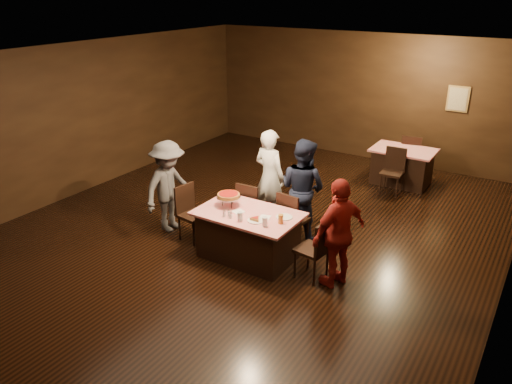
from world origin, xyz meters
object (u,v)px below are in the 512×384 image
diner_navy_hoodie (303,189)px  chair_far_right (294,218)px  back_table (402,166)px  chair_back_near (392,172)px  chair_end_right (312,248)px  diner_white_jacket (270,177)px  glass_amber (281,219)px  glass_front_right (265,222)px  diner_red_shirt (339,233)px  glass_front_left (240,217)px  main_table (248,235)px  pizza_stand (229,195)px  chair_end_left (193,214)px  chair_back_far (410,155)px  diner_grey_knit (169,187)px  plate_empty (284,217)px  chair_far_left (253,207)px

diner_navy_hoodie → chair_far_right: bearing=105.7°
back_table → chair_back_near: chair_back_near is taller
diner_navy_hoodie → chair_end_right: bearing=132.5°
diner_white_jacket → glass_amber: diner_white_jacket is taller
chair_far_right → diner_white_jacket: size_ratio=0.55×
back_table → diner_navy_hoodie: (-0.72, -3.31, 0.48)m
glass_front_right → chair_end_right: bearing=21.0°
diner_red_shirt → chair_end_right: bearing=-62.7°
back_table → glass_front_left: 4.86m
main_table → pizza_stand: (-0.40, 0.05, 0.57)m
chair_end_left → glass_amber: bearing=-83.7°
chair_back_far → pizza_stand: bearing=62.9°
diner_navy_hoodie → diner_red_shirt: (1.13, -1.08, -0.05)m
diner_white_jacket → pizza_stand: size_ratio=4.54×
chair_back_near → diner_grey_knit: (-2.76, -3.64, 0.33)m
diner_red_shirt → plate_empty: diner_red_shirt is taller
chair_back_far → diner_red_shirt: diner_red_shirt is taller
back_table → chair_far_right: size_ratio=1.37×
chair_back_near → chair_back_far: 1.30m
chair_back_near → chair_back_far: (0.00, 1.30, 0.00)m
back_table → glass_front_right: size_ratio=9.29×
plate_empty → chair_far_right: bearing=104.0°
diner_grey_knit → chair_far_right: bearing=-69.7°
pizza_stand → diner_white_jacket: bearing=89.2°
main_table → diner_white_jacket: size_ratio=0.93×
chair_far_left → glass_front_right: size_ratio=6.79×
back_table → diner_navy_hoodie: bearing=-102.2°
main_table → chair_back_near: (1.07, 3.73, 0.09)m
glass_amber → main_table: bearing=175.2°
chair_back_far → pizza_stand: 5.21m
chair_far_left → chair_end_left: (-0.70, -0.75, 0.00)m
chair_end_right → diner_white_jacket: size_ratio=0.55×
chair_far_left → chair_back_far: size_ratio=1.00×
diner_navy_hoodie → glass_front_right: (0.09, -1.37, -0.02)m
chair_far_right → diner_navy_hoodie: diner_navy_hoodie is taller
back_table → chair_back_near: bearing=-90.0°
main_table → glass_front_left: glass_front_left is taller
chair_back_near → glass_amber: size_ratio=6.79×
chair_far_left → diner_grey_knit: bearing=25.4°
chair_end_left → glass_amber: 1.74m
chair_far_left → chair_far_right: same height
chair_far_left → plate_empty: 1.16m
chair_end_right → pizza_stand: (-1.50, 0.05, 0.48)m
diner_white_jacket → glass_front_right: size_ratio=12.34×
chair_far_left → glass_front_right: chair_far_left is taller
chair_end_left → chair_back_near: 4.32m
chair_far_left → back_table: bearing=-113.5°
chair_far_left → glass_front_right: bearing=128.7°
chair_back_near → glass_front_left: chair_back_near is taller
chair_end_left → diner_navy_hoodie: diner_navy_hoodie is taller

